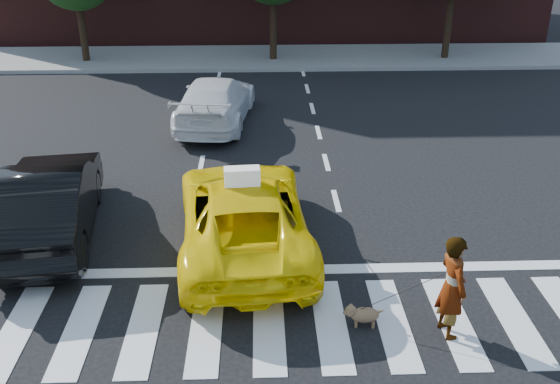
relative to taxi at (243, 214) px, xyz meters
name	(u,v)px	position (x,y,z in m)	size (l,w,h in m)	color
ground	(269,325)	(0.43, -2.50, -0.72)	(120.00, 120.00, 0.00)	black
crosswalk	(269,325)	(0.43, -2.50, -0.71)	(13.00, 2.40, 0.01)	silver
stop_line	(267,270)	(0.43, -0.90, -0.71)	(12.00, 0.30, 0.01)	silver
sidewalk_far	(261,58)	(0.43, 15.00, -0.64)	(30.00, 4.00, 0.15)	slate
taxi	(243,214)	(0.00, 0.00, 0.00)	(2.38, 5.16, 1.43)	#FEDA05
black_sedan	(48,201)	(-3.86, 0.59, 0.05)	(1.63, 4.67, 1.54)	black
white_suv	(215,101)	(-0.97, 7.24, -0.03)	(1.93, 4.74, 1.38)	silver
woman	(452,287)	(3.22, -2.77, 0.15)	(0.63, 0.41, 1.73)	#999999
dog	(362,314)	(1.92, -2.54, -0.50)	(0.64, 0.28, 0.37)	brown
taxi_sign	(242,176)	(0.00, -0.20, 0.88)	(0.65, 0.28, 0.32)	white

